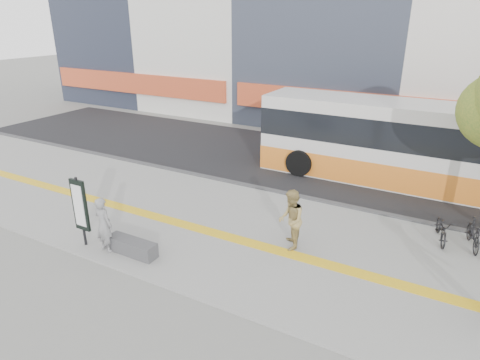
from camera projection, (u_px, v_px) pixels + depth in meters
The scene contains 10 objects.
ground at pixel (230, 260), 12.02m from camera, with size 120.00×120.00×0.00m, color slate.
sidewalk at pixel (254, 236), 13.23m from camera, with size 40.00×7.00×0.08m, color slate.
tactile_strip at pixel (246, 242), 12.81m from camera, with size 40.00×0.45×0.01m, color yellow.
street at pixel (327, 166), 19.33m from camera, with size 40.00×8.00×0.06m, color black.
curb at pixel (295, 196), 16.06m from camera, with size 40.00×0.25×0.14m, color #3A3A3C.
bench at pixel (132, 247), 12.11m from camera, with size 1.60×0.45×0.45m, color #3A3A3C.
signboard at pixel (80, 206), 12.18m from camera, with size 0.55×0.10×2.20m.
bus at pixel (414, 148), 16.70m from camera, with size 12.44×2.95×3.31m.
seated_woman at pixel (104, 225), 12.05m from camera, with size 0.62×0.41×1.70m, color black.
pedestrian_tan at pixel (291, 220), 12.19m from camera, with size 0.89×0.69×1.83m, color #9D874E.
Camera 1 is at (5.25, -8.88, 6.60)m, focal length 31.15 mm.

